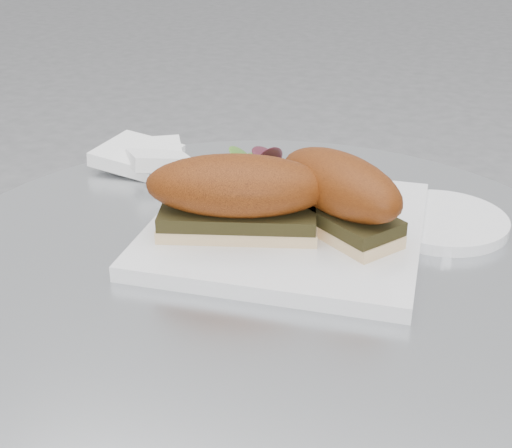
{
  "coord_description": "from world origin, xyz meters",
  "views": [
    {
      "loc": [
        0.19,
        -0.58,
        1.07
      ],
      "look_at": [
        -0.01,
        0.0,
        0.77
      ],
      "focal_mm": 50.0,
      "sensor_mm": 36.0,
      "label": 1
    }
  ],
  "objects": [
    {
      "name": "plate",
      "position": [
        0.01,
        0.06,
        0.74
      ],
      "size": [
        0.29,
        0.29,
        0.02
      ],
      "primitive_type": "cube",
      "rotation": [
        0.0,
        0.0,
        0.07
      ],
      "color": "white",
      "rests_on": "table"
    },
    {
      "name": "sandwich_right",
      "position": [
        0.06,
        0.06,
        0.79
      ],
      "size": [
        0.17,
        0.15,
        0.08
      ],
      "rotation": [
        0.0,
        0.0,
        -0.62
      ],
      "color": "beige",
      "rests_on": "plate"
    },
    {
      "name": "table",
      "position": [
        0.0,
        0.0,
        0.49
      ],
      "size": [
        0.7,
        0.7,
        0.73
      ],
      "color": "#B4B7BB",
      "rests_on": "ground"
    },
    {
      "name": "saucer",
      "position": [
        0.16,
        0.13,
        0.74
      ],
      "size": [
        0.14,
        0.14,
        0.01
      ],
      "primitive_type": "cylinder",
      "color": "white",
      "rests_on": "table"
    },
    {
      "name": "salad",
      "position": [
        -0.04,
        0.14,
        0.77
      ],
      "size": [
        0.1,
        0.1,
        0.05
      ],
      "primitive_type": null,
      "color": "#517D28",
      "rests_on": "plate"
    },
    {
      "name": "sandwich_left",
      "position": [
        -0.03,
        0.02,
        0.79
      ],
      "size": [
        0.2,
        0.13,
        0.08
      ],
      "rotation": [
        0.0,
        0.0,
        0.27
      ],
      "color": "beige",
      "rests_on": "plate"
    },
    {
      "name": "napkin",
      "position": [
        -0.21,
        0.18,
        0.74
      ],
      "size": [
        0.16,
        0.16,
        0.02
      ],
      "primitive_type": null,
      "rotation": [
        0.0,
        0.0,
        -0.39
      ],
      "color": "white",
      "rests_on": "table"
    }
  ]
}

